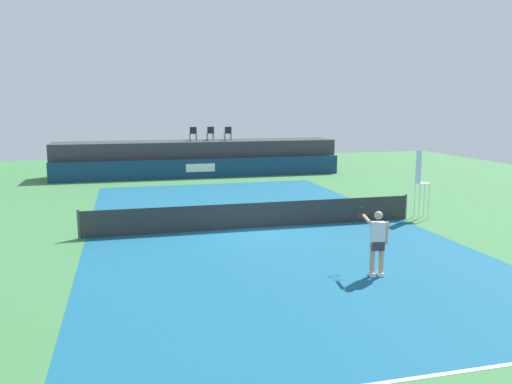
{
  "coord_description": "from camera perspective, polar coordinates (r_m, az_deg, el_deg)",
  "views": [
    {
      "loc": [
        -4.55,
        -17.98,
        4.53
      ],
      "look_at": [
        0.54,
        2.0,
        1.0
      ],
      "focal_mm": 36.0,
      "sensor_mm": 36.0,
      "label": 1
    }
  ],
  "objects": [
    {
      "name": "tennis_ball",
      "position": [
        27.21,
        -9.26,
        0.08
      ],
      "size": [
        0.07,
        0.07,
        0.07
      ],
      "primitive_type": "sphere",
      "color": "#D8EA33",
      "rests_on": "court_inner"
    },
    {
      "name": "spectator_platform",
      "position": [
        33.76,
        -6.5,
        3.82
      ],
      "size": [
        18.0,
        2.8,
        2.2
      ],
      "primitive_type": "cube",
      "color": "#38383D",
      "rests_on": "ground"
    },
    {
      "name": "spectator_chair_far_left",
      "position": [
        33.77,
        -7.01,
        6.53
      ],
      "size": [
        0.47,
        0.47,
        0.89
      ],
      "color": "#1E232D",
      "rests_on": "spectator_platform"
    },
    {
      "name": "net_post_near",
      "position": [
        18.5,
        -19.1,
        -3.41
      ],
      "size": [
        0.1,
        0.1,
        1.0
      ],
      "primitive_type": "cylinder",
      "color": "#4C4C51",
      "rests_on": "ground"
    },
    {
      "name": "sponsor_wall",
      "position": [
        32.05,
        -6.04,
        2.62
      ],
      "size": [
        18.0,
        0.22,
        1.2
      ],
      "color": "navy",
      "rests_on": "ground"
    },
    {
      "name": "umpire_chair",
      "position": [
        21.48,
        17.79,
        1.37
      ],
      "size": [
        0.48,
        0.48,
        2.76
      ],
      "color": "white",
      "rests_on": "ground"
    },
    {
      "name": "tennis_player",
      "position": [
        14.03,
        13.29,
        -5.3
      ],
      "size": [
        0.57,
        1.21,
        1.77
      ],
      "color": "white",
      "rests_on": "court_inner"
    },
    {
      "name": "ground_plane",
      "position": [
        21.94,
        -2.03,
        -2.21
      ],
      "size": [
        48.0,
        48.0,
        0.0
      ],
      "primitive_type": "plane",
      "color": "#3D7A42"
    },
    {
      "name": "tennis_net",
      "position": [
        18.98,
        -0.1,
        -2.62
      ],
      "size": [
        12.4,
        0.02,
        0.95
      ],
      "primitive_type": "cube",
      "color": "#2D2D2D",
      "rests_on": "ground"
    },
    {
      "name": "spectator_chair_left",
      "position": [
        33.98,
        -5.09,
        6.58
      ],
      "size": [
        0.44,
        0.44,
        0.89
      ],
      "color": "#1E232D",
      "rests_on": "spectator_platform"
    },
    {
      "name": "line_near_baseline",
      "position": [
        9.52,
        17.29,
        -19.14
      ],
      "size": [
        12.0,
        0.1,
        0.0
      ],
      "primitive_type": "cube",
      "color": "white",
      "rests_on": "court_inner"
    },
    {
      "name": "spectator_chair_center",
      "position": [
        33.92,
        -3.15,
        6.6
      ],
      "size": [
        0.45,
        0.45,
        0.89
      ],
      "color": "#1E232D",
      "rests_on": "spectator_platform"
    },
    {
      "name": "court_inner",
      "position": [
        19.09,
        -0.1,
        -4.01
      ],
      "size": [
        12.0,
        22.0,
        0.0
      ],
      "primitive_type": "cube",
      "color": "#16597A",
      "rests_on": "ground"
    },
    {
      "name": "net_post_far",
      "position": [
        21.33,
        16.27,
        -1.57
      ],
      "size": [
        0.1,
        0.1,
        1.0
      ],
      "primitive_type": "cylinder",
      "color": "#4C4C51",
      "rests_on": "ground"
    }
  ]
}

